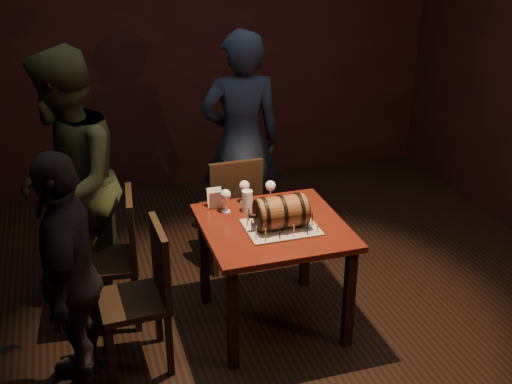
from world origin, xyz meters
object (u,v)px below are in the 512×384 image
pub_table (273,239)px  chair_back (233,207)px  person_left_front (69,276)px  chair_left_front (146,289)px  wine_glass_mid (244,187)px  chair_left_rear (118,252)px  pint_of_ale (247,202)px  person_back (241,142)px  wine_glass_left (226,196)px  barrel_cake (281,212)px  wine_glass_right (271,187)px  person_left_rear (68,185)px

pub_table → chair_back: chair_back is taller
person_left_front → chair_left_front: bearing=111.3°
wine_glass_mid → chair_left_rear: bearing=-178.4°
pint_of_ale → chair_back: chair_back is taller
pub_table → person_back: 1.20m
wine_glass_left → person_back: size_ratio=0.09×
barrel_cake → chair_back: size_ratio=0.40×
pint_of_ale → chair_left_front: bearing=-152.7°
pub_table → wine_glass_left: wine_glass_left is taller
wine_glass_left → pint_of_ale: wine_glass_left is taller
barrel_cake → person_back: bearing=85.7°
chair_back → wine_glass_right: bearing=-72.5°
chair_back → person_back: size_ratio=0.52×
barrel_cake → pint_of_ale: (-0.13, 0.29, -0.04)m
wine_glass_mid → chair_left_rear: 0.94m
wine_glass_mid → chair_left_front: (-0.77, -0.53, -0.34)m
chair_left_rear → person_left_front: (-0.31, -0.60, 0.22)m
wine_glass_mid → chair_back: chair_back is taller
wine_glass_left → chair_left_rear: (-0.72, 0.08, -0.35)m
pub_table → wine_glass_right: bearing=74.9°
wine_glass_right → chair_back: size_ratio=0.17×
barrel_cake → chair_left_front: bearing=-174.0°
pub_table → person_back: bearing=84.1°
wine_glass_mid → chair_left_rear: chair_left_rear is taller
wine_glass_left → pint_of_ale: bearing=-16.1°
wine_glass_mid → wine_glass_right: 0.18m
barrel_cake → chair_left_rear: 1.13m
chair_left_rear → person_left_front: person_left_front is taller
chair_left_front → barrel_cake: bearing=6.0°
barrel_cake → wine_glass_mid: barrel_cake is taller
wine_glass_mid → pint_of_ale: wine_glass_mid is taller
wine_glass_right → chair_left_front: chair_left_front is taller
wine_glass_right → pint_of_ale: 0.22m
pint_of_ale → chair_left_rear: bearing=172.2°
person_back → chair_left_rear: bearing=43.4°
person_back → person_left_front: size_ratio=1.20×
wine_glass_right → pub_table: bearing=-105.1°
pub_table → person_left_front: 1.30m
pint_of_ale → pub_table: bearing=-65.1°
person_left_rear → wine_glass_mid: bearing=84.8°
pub_table → chair_back: bearing=94.4°
chair_back → chair_left_rear: size_ratio=1.00×
wine_glass_right → person_left_rear: person_left_rear is taller
pub_table → wine_glass_mid: bearing=102.8°
person_left_front → chair_back: bearing=139.3°
person_left_rear → wine_glass_right: bearing=84.4°
pint_of_ale → person_left_rear: (-1.12, 0.42, 0.09)m
wine_glass_mid → chair_left_front: size_ratio=0.17×
wine_glass_mid → wine_glass_right: size_ratio=1.00×
pint_of_ale → person_back: 0.97m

